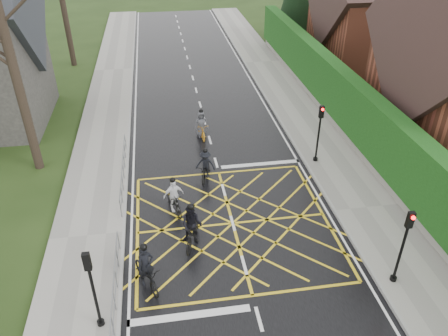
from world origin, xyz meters
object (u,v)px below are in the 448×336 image
object	(u,v)px
cyclist_mid	(206,168)
cyclist_lead	(202,127)
cyclist_rear	(146,272)
cyclist_front	(174,199)
cyclist_back	(192,229)

from	to	relation	value
cyclist_mid	cyclist_lead	size ratio (longest dim) A/B	0.99
cyclist_rear	cyclist_lead	xyz separation A→B (m)	(3.20, 10.87, -0.01)
cyclist_rear	cyclist_front	world-z (taller)	cyclist_rear
cyclist_back	cyclist_lead	world-z (taller)	cyclist_back
cyclist_lead	cyclist_back	bearing A→B (deg)	-103.37
cyclist_back	cyclist_front	xyz separation A→B (m)	(-0.58, 2.22, -0.09)
cyclist_rear	cyclist_mid	xyz separation A→B (m)	(2.91, 6.54, 0.00)
cyclist_rear	cyclist_mid	world-z (taller)	cyclist_rear
cyclist_mid	cyclist_rear	bearing A→B (deg)	-96.86
cyclist_front	cyclist_lead	xyz separation A→B (m)	(1.98, 6.73, -0.05)
cyclist_lead	cyclist_mid	bearing A→B (deg)	-98.43
cyclist_rear	cyclist_mid	bearing A→B (deg)	41.65
cyclist_mid	cyclist_front	xyz separation A→B (m)	(-1.68, -2.40, 0.04)
cyclist_lead	cyclist_front	bearing A→B (deg)	-110.91
cyclist_back	cyclist_mid	world-z (taller)	cyclist_back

